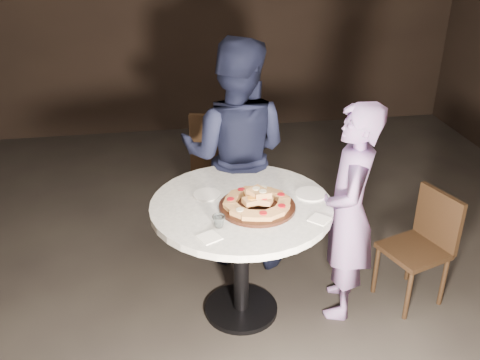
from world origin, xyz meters
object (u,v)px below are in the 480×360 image
object	(u,v)px
water_glass	(219,221)
diner_navy	(235,154)
focaccia_pile	(257,201)
serving_board	(257,207)
table	(241,225)
diner_teal	(348,213)
chair_right	(424,240)
chair_far	(223,160)

from	to	relation	value
water_glass	diner_navy	world-z (taller)	diner_navy
focaccia_pile	serving_board	bearing A→B (deg)	-174.39
table	water_glass	xyz separation A→B (m)	(-0.17, -0.25, 0.19)
diner_teal	table	bearing A→B (deg)	-74.72
diner_navy	diner_teal	size ratio (longest dim) A/B	1.16
water_glass	diner_teal	distance (m)	0.87
table	serving_board	bearing A→B (deg)	-42.96
diner_teal	serving_board	bearing A→B (deg)	-67.80
focaccia_pile	chair_right	distance (m)	1.22
serving_board	focaccia_pile	size ratio (longest dim) A/B	1.11
serving_board	water_glass	xyz separation A→B (m)	(-0.25, -0.17, 0.02)
focaccia_pile	chair_far	world-z (taller)	chair_far
table	focaccia_pile	world-z (taller)	focaccia_pile
chair_far	chair_right	world-z (taller)	chair_far
water_glass	chair_far	size ratio (longest dim) A/B	0.07
chair_right	chair_far	bearing A→B (deg)	-153.24
focaccia_pile	chair_right	xyz separation A→B (m)	(1.14, 0.05, -0.43)
chair_right	diner_teal	bearing A→B (deg)	-105.94
water_glass	chair_far	world-z (taller)	chair_far
serving_board	water_glass	distance (m)	0.30
water_glass	focaccia_pile	bearing A→B (deg)	34.30
focaccia_pile	diner_navy	distance (m)	0.77
serving_board	water_glass	size ratio (longest dim) A/B	6.16
table	diner_teal	bearing A→B (deg)	-4.29
focaccia_pile	diner_teal	xyz separation A→B (m)	(0.58, 0.03, -0.16)
water_glass	diner_navy	size ratio (longest dim) A/B	0.04
table	diner_teal	distance (m)	0.67
table	diner_teal	world-z (taller)	diner_teal
focaccia_pile	chair_far	size ratio (longest dim) A/B	0.40
chair_far	diner_navy	world-z (taller)	diner_navy
table	focaccia_pile	distance (m)	0.23
focaccia_pile	water_glass	xyz separation A→B (m)	(-0.25, -0.17, -0.02)
diner_navy	serving_board	bearing A→B (deg)	109.46
diner_teal	chair_right	bearing A→B (deg)	112.23
table	chair_far	xyz separation A→B (m)	(0.04, 1.15, -0.09)
chair_far	chair_right	size ratio (longest dim) A/B	1.31
water_glass	diner_teal	world-z (taller)	diner_teal
serving_board	diner_navy	size ratio (longest dim) A/B	0.27
serving_board	table	bearing A→B (deg)	137.04
focaccia_pile	water_glass	world-z (taller)	focaccia_pile
serving_board	chair_far	bearing A→B (deg)	92.05
serving_board	diner_navy	bearing A→B (deg)	91.04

